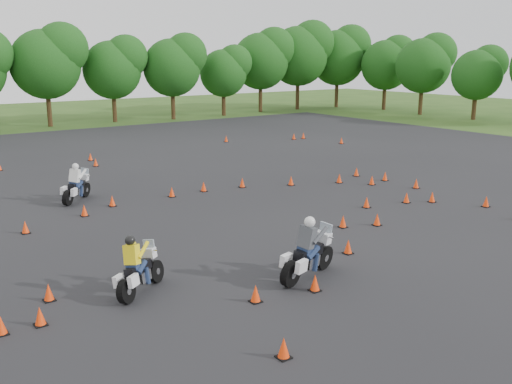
# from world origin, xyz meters

# --- Properties ---
(ground) EXTENTS (140.00, 140.00, 0.00)m
(ground) POSITION_xyz_m (0.00, 0.00, 0.00)
(ground) COLOR #2D5119
(ground) RESTS_ON ground
(asphalt_pad) EXTENTS (62.00, 62.00, 0.00)m
(asphalt_pad) POSITION_xyz_m (0.00, 6.00, 0.01)
(asphalt_pad) COLOR black
(asphalt_pad) RESTS_ON ground
(treeline) EXTENTS (87.06, 32.53, 11.03)m
(treeline) POSITION_xyz_m (4.48, 35.09, 4.61)
(treeline) COLOR #184814
(treeline) RESTS_ON ground
(traffic_cones) EXTENTS (36.59, 32.68, 0.45)m
(traffic_cones) POSITION_xyz_m (-0.05, 5.57, 0.23)
(traffic_cones) COLOR #FF3C0A
(traffic_cones) RESTS_ON asphalt_pad
(rider_grey) EXTENTS (2.64, 1.45, 1.94)m
(rider_grey) POSITION_xyz_m (-2.19, -1.59, 0.98)
(rider_grey) COLOR #414449
(rider_grey) RESTS_ON ground
(rider_yellow) EXTENTS (2.17, 1.78, 1.68)m
(rider_yellow) POSITION_xyz_m (-6.57, 0.19, 0.84)
(rider_yellow) COLOR yellow
(rider_yellow) RESTS_ON ground
(rider_white) EXTENTS (2.14, 2.10, 1.77)m
(rider_white) POSITION_xyz_m (-4.67, 11.34, 0.89)
(rider_white) COLOR silver
(rider_white) RESTS_ON ground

